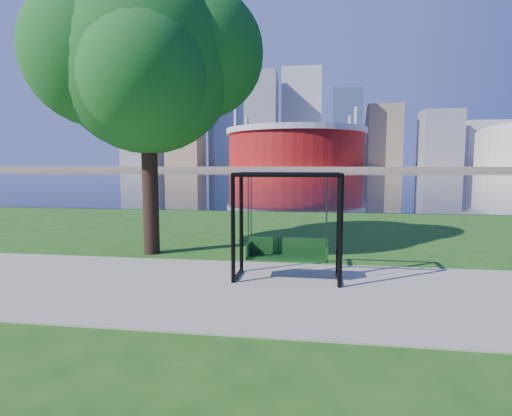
# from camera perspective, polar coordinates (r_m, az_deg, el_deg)

# --- Properties ---
(ground) EXTENTS (900.00, 900.00, 0.00)m
(ground) POSITION_cam_1_polar(r_m,az_deg,el_deg) (7.82, -0.12, -10.54)
(ground) COLOR #1E5114
(ground) RESTS_ON ground
(path) EXTENTS (120.00, 4.00, 0.03)m
(path) POSITION_cam_1_polar(r_m,az_deg,el_deg) (7.35, -0.70, -11.52)
(path) COLOR #9E937F
(path) RESTS_ON ground
(river) EXTENTS (900.00, 180.00, 0.02)m
(river) POSITION_cam_1_polar(r_m,az_deg,el_deg) (109.45, 7.73, 4.76)
(river) COLOR black
(river) RESTS_ON ground
(far_bank) EXTENTS (900.00, 228.00, 2.00)m
(far_bank) POSITION_cam_1_polar(r_m,az_deg,el_deg) (313.43, 8.12, 5.69)
(far_bank) COLOR #937F60
(far_bank) RESTS_ON ground
(stadium) EXTENTS (83.00, 83.00, 32.00)m
(stadium) POSITION_cam_1_polar(r_m,az_deg,el_deg) (242.97, 5.72, 8.78)
(stadium) COLOR maroon
(stadium) RESTS_ON far_bank
(skyline) EXTENTS (392.00, 66.00, 96.50)m
(skyline) POSITION_cam_1_polar(r_m,az_deg,el_deg) (328.59, 7.46, 11.81)
(skyline) COLOR gray
(skyline) RESTS_ON far_bank
(swing) EXTENTS (2.07, 0.91, 2.11)m
(swing) POSITION_cam_1_polar(r_m,az_deg,el_deg) (7.77, 4.53, -2.96)
(swing) COLOR black
(swing) RESTS_ON ground
(park_tree) EXTENTS (5.61, 5.06, 6.96)m
(park_tree) POSITION_cam_1_polar(r_m,az_deg,el_deg) (10.82, -15.48, 19.74)
(park_tree) COLOR black
(park_tree) RESTS_ON ground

